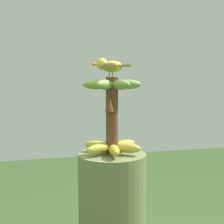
% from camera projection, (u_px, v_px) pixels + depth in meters
% --- Properties ---
extents(banana_bunch, '(0.24, 0.25, 0.31)m').
position_uv_depth(banana_bunch, '(112.00, 116.00, 1.25)').
color(banana_bunch, brown).
rests_on(banana_bunch, banana_tree).
extents(perched_bird, '(0.14, 0.13, 0.08)m').
position_uv_depth(perched_bird, '(108.00, 66.00, 1.24)').
color(perched_bird, '#C68933').
rests_on(perched_bird, banana_bunch).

